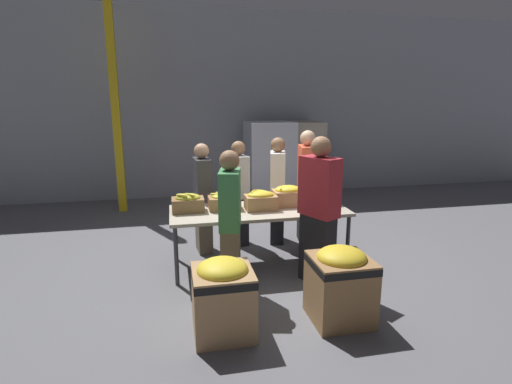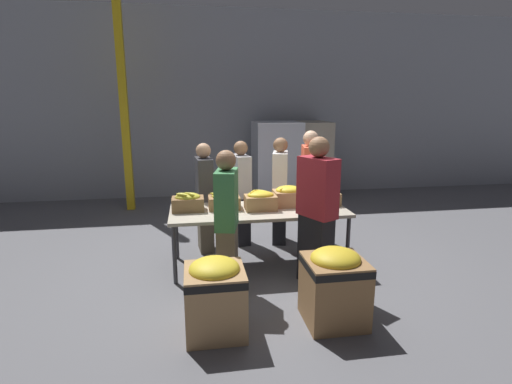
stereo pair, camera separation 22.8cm
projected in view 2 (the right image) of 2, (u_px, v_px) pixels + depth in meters
The scene contains 19 objects.
ground_plane at pixel (259, 264), 5.27m from camera, with size 30.00×30.00×0.00m, color slate.
wall_back at pixel (228, 105), 8.74m from camera, with size 16.00×0.08×4.00m.
sorting_table at pixel (259, 213), 5.11m from camera, with size 2.25×0.90×0.76m.
banana_box_0 at pixel (188, 202), 5.01m from camera, with size 0.40×0.27×0.25m.
banana_box_1 at pixel (224, 200), 5.11m from camera, with size 0.40×0.31×0.23m.
banana_box_2 at pixel (260, 200), 5.06m from camera, with size 0.40×0.30×0.25m.
banana_box_3 at pixel (289, 196), 5.23m from camera, with size 0.40×0.30×0.27m.
banana_box_4 at pixel (324, 196), 5.31m from camera, with size 0.40×0.31×0.24m.
volunteer_0 at pixel (280, 191), 5.94m from camera, with size 0.31×0.46×1.59m.
volunteer_1 at pixel (227, 224), 4.35m from camera, with size 0.30×0.47×1.61m.
volunteer_2 at pixel (205, 198), 5.61m from camera, with size 0.25×0.43×1.54m.
volunteer_3 at pixel (241, 194), 5.89m from camera, with size 0.27×0.44×1.55m.
volunteer_4 at pixel (309, 188), 5.96m from camera, with size 0.30×0.48×1.69m.
volunteer_5 at pixel (317, 213), 4.56m from camera, with size 0.41×0.52×1.73m.
donation_bin_0 at pixel (215, 294), 3.66m from camera, with size 0.55×0.55×0.73m.
donation_bin_1 at pixel (334, 283), 3.84m from camera, with size 0.56×0.56×0.75m.
support_pillar at pixel (124, 106), 7.48m from camera, with size 0.15×0.15×4.00m.
pallet_stack_0 at pixel (276, 163), 8.38m from camera, with size 1.02×1.02×1.68m.
pallet_stack_1 at pixel (304, 161), 8.64m from camera, with size 1.08×1.08×1.66m.
Camera 2 is at (-0.83, -4.84, 2.13)m, focal length 28.00 mm.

